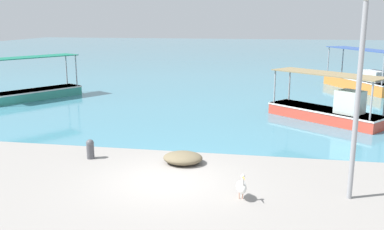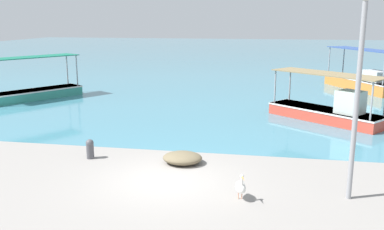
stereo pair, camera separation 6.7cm
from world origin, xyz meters
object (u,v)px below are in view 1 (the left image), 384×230
object	(u,v)px
lamp_post	(359,86)
mooring_bollard	(90,148)
fishing_boat_near_left	(361,81)
pelican	(241,187)
net_pile	(183,158)
fishing_boat_far_left	(328,110)
fishing_boat_near_right	(33,91)

from	to	relation	value
lamp_post	mooring_bollard	bearing A→B (deg)	167.02
fishing_boat_near_left	lamp_post	size ratio (longest dim) A/B	1.17
pelican	net_pile	bearing A→B (deg)	129.50
fishing_boat_far_left	net_pile	distance (m)	9.36
fishing_boat_far_left	fishing_boat_near_left	world-z (taller)	fishing_boat_near_left
pelican	mooring_bollard	size ratio (longest dim) A/B	1.12
mooring_bollard	pelican	bearing A→B (deg)	-25.00
lamp_post	fishing_boat_far_left	bearing A→B (deg)	86.54
fishing_boat_near_left	pelican	size ratio (longest dim) A/B	8.25
fishing_boat_near_right	lamp_post	bearing A→B (deg)	-36.00
fishing_boat_near_left	net_pile	distance (m)	19.78
fishing_boat_far_left	pelican	bearing A→B (deg)	-109.53
fishing_boat_near_left	pelican	xyz separation A→B (m)	(-7.01, -20.17, -0.27)
fishing_boat_near_right	fishing_boat_near_left	distance (m)	22.05
fishing_boat_near_left	mooring_bollard	xyz separation A→B (m)	(-12.61, -17.57, -0.26)
mooring_bollard	net_pile	bearing A→B (deg)	1.20
fishing_boat_far_left	lamp_post	distance (m)	9.78
lamp_post	mooring_bollard	world-z (taller)	lamp_post
net_pile	mooring_bollard	bearing A→B (deg)	-178.80
fishing_boat_near_right	net_pile	bearing A→B (deg)	-41.22
mooring_bollard	fishing_boat_far_left	bearing A→B (deg)	39.08
fishing_boat_near_left	pelican	bearing A→B (deg)	-109.17
fishing_boat_near_right	mooring_bollard	distance (m)	13.08
lamp_post	net_pile	bearing A→B (deg)	158.49
fishing_boat_near_right	net_pile	size ratio (longest dim) A/B	4.30
fishing_boat_near_right	lamp_post	size ratio (longest dim) A/B	1.05
lamp_post	net_pile	distance (m)	6.34
fishing_boat_near_right	fishing_boat_near_left	world-z (taller)	fishing_boat_near_left
mooring_bollard	fishing_boat_near_right	bearing A→B (deg)	128.73
fishing_boat_near_right	net_pile	xyz separation A→B (m)	(11.57, -10.13, -0.31)
fishing_boat_near_right	fishing_boat_far_left	world-z (taller)	fishing_boat_near_right
fishing_boat_near_right	lamp_post	world-z (taller)	lamp_post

